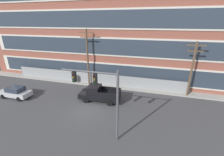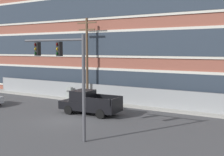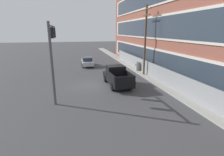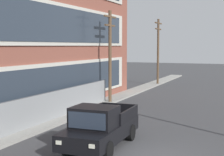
{
  "view_description": "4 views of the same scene",
  "coord_description": "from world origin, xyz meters",
  "px_view_note": "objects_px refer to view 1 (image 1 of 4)",
  "views": [
    {
      "loc": [
        6.77,
        -13.78,
        9.94
      ],
      "look_at": [
        2.29,
        2.36,
        3.54
      ],
      "focal_mm": 24.0,
      "sensor_mm": 36.0,
      "label": 1
    },
    {
      "loc": [
        14.21,
        -16.97,
        5.61
      ],
      "look_at": [
        2.28,
        3.47,
        3.19
      ],
      "focal_mm": 45.0,
      "sensor_mm": 36.0,
      "label": 2
    },
    {
      "loc": [
        18.27,
        -1.91,
        5.82
      ],
      "look_at": [
        2.87,
        1.62,
        1.52
      ],
      "focal_mm": 28.0,
      "sensor_mm": 36.0,
      "label": 3
    },
    {
      "loc": [
        -13.84,
        -3.84,
        4.75
      ],
      "look_at": [
        1.54,
        2.63,
        3.18
      ],
      "focal_mm": 55.0,
      "sensor_mm": 36.0,
      "label": 4
    }
  ],
  "objects_px": {
    "sedan_silver": "(15,92)",
    "utility_pole_midblock": "(192,68)",
    "electrical_cabinet": "(76,79)",
    "traffic_signal_mast": "(102,92)",
    "pickup_truck_black": "(99,94)",
    "utility_pole_near_corner": "(88,56)"
  },
  "relations": [
    {
      "from": "sedan_silver",
      "to": "utility_pole_midblock",
      "type": "bearing_deg",
      "value": 16.18
    },
    {
      "from": "pickup_truck_black",
      "to": "utility_pole_near_corner",
      "type": "bearing_deg",
      "value": 126.65
    },
    {
      "from": "pickup_truck_black",
      "to": "utility_pole_midblock",
      "type": "xyz_separation_m",
      "value": [
        11.52,
        4.4,
        3.24
      ]
    },
    {
      "from": "sedan_silver",
      "to": "pickup_truck_black",
      "type": "bearing_deg",
      "value": 11.14
    },
    {
      "from": "traffic_signal_mast",
      "to": "utility_pole_near_corner",
      "type": "bearing_deg",
      "value": 119.37
    },
    {
      "from": "traffic_signal_mast",
      "to": "utility_pole_near_corner",
      "type": "height_order",
      "value": "utility_pole_near_corner"
    },
    {
      "from": "pickup_truck_black",
      "to": "electrical_cabinet",
      "type": "relative_size",
      "value": 3.82
    },
    {
      "from": "traffic_signal_mast",
      "to": "sedan_silver",
      "type": "distance_m",
      "value": 15.08
    },
    {
      "from": "traffic_signal_mast",
      "to": "sedan_silver",
      "type": "bearing_deg",
      "value": 164.19
    },
    {
      "from": "pickup_truck_black",
      "to": "utility_pole_near_corner",
      "type": "height_order",
      "value": "utility_pole_near_corner"
    },
    {
      "from": "utility_pole_midblock",
      "to": "electrical_cabinet",
      "type": "xyz_separation_m",
      "value": [
        -17.34,
        0.17,
        -3.49
      ]
    },
    {
      "from": "utility_pole_near_corner",
      "to": "utility_pole_midblock",
      "type": "relative_size",
      "value": 1.17
    },
    {
      "from": "traffic_signal_mast",
      "to": "electrical_cabinet",
      "type": "xyz_separation_m",
      "value": [
        -8.5,
        10.8,
        -3.83
      ]
    },
    {
      "from": "sedan_silver",
      "to": "utility_pole_midblock",
      "type": "xyz_separation_m",
      "value": [
        22.9,
        6.64,
        3.4
      ]
    },
    {
      "from": "electrical_cabinet",
      "to": "traffic_signal_mast",
      "type": "bearing_deg",
      "value": -51.8
    },
    {
      "from": "utility_pole_midblock",
      "to": "electrical_cabinet",
      "type": "relative_size",
      "value": 5.32
    },
    {
      "from": "sedan_silver",
      "to": "electrical_cabinet",
      "type": "height_order",
      "value": "sedan_silver"
    },
    {
      "from": "traffic_signal_mast",
      "to": "pickup_truck_black",
      "type": "bearing_deg",
      "value": 113.23
    },
    {
      "from": "sedan_silver",
      "to": "utility_pole_near_corner",
      "type": "bearing_deg",
      "value": 40.59
    },
    {
      "from": "utility_pole_near_corner",
      "to": "utility_pole_midblock",
      "type": "height_order",
      "value": "utility_pole_near_corner"
    },
    {
      "from": "pickup_truck_black",
      "to": "sedan_silver",
      "type": "distance_m",
      "value": 11.6
    },
    {
      "from": "sedan_silver",
      "to": "traffic_signal_mast",
      "type": "bearing_deg",
      "value": -15.81
    }
  ]
}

